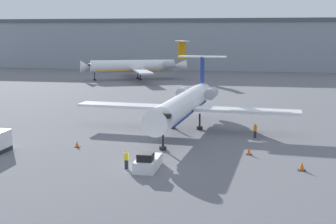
# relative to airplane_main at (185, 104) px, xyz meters

# --- Properties ---
(ground_plane) EXTENTS (600.00, 600.00, 0.00)m
(ground_plane) POSITION_rel_airplane_main_xyz_m (-0.93, -18.19, -3.51)
(ground_plane) COLOR slate
(terminal_building) EXTENTS (180.00, 16.80, 17.07)m
(terminal_building) POSITION_rel_airplane_main_xyz_m (-0.93, 101.81, 5.05)
(terminal_building) COLOR #8C939E
(terminal_building) RESTS_ON ground
(airplane_main) EXTENTS (29.60, 27.59, 9.10)m
(airplane_main) POSITION_rel_airplane_main_xyz_m (0.00, 0.00, 0.00)
(airplane_main) COLOR white
(airplane_main) RESTS_ON ground
(pushback_tug) EXTENTS (1.97, 4.29, 1.76)m
(pushback_tug) POSITION_rel_airplane_main_xyz_m (-0.68, -18.27, -2.87)
(pushback_tug) COLOR silver
(pushback_tug) RESTS_ON ground
(worker_near_tug) EXTENTS (0.40, 0.25, 1.81)m
(worker_near_tug) POSITION_rel_airplane_main_xyz_m (-2.65, -18.66, -2.56)
(worker_near_tug) COLOR #232838
(worker_near_tug) RESTS_ON ground
(worker_by_wing) EXTENTS (0.40, 0.25, 1.81)m
(worker_by_wing) POSITION_rel_airplane_main_xyz_m (9.14, -3.20, -2.56)
(worker_by_wing) COLOR #232838
(worker_by_wing) RESTS_ON ground
(traffic_cone_left) EXTENTS (0.59, 0.59, 0.71)m
(traffic_cone_left) POSITION_rel_airplane_main_xyz_m (-10.45, -11.50, -3.18)
(traffic_cone_left) COLOR black
(traffic_cone_left) RESTS_ON ground
(traffic_cone_right) EXTENTS (0.59, 0.59, 0.83)m
(traffic_cone_right) POSITION_rel_airplane_main_xyz_m (8.59, -11.15, -3.12)
(traffic_cone_right) COLOR black
(traffic_cone_right) RESTS_ON ground
(traffic_cone_mid) EXTENTS (0.71, 0.71, 0.80)m
(traffic_cone_mid) POSITION_rel_airplane_main_xyz_m (13.56, -15.99, -3.13)
(traffic_cone_mid) COLOR black
(traffic_cone_mid) RESTS_ON ground
(airplane_parked_far_left) EXTENTS (28.39, 29.83, 10.37)m
(airplane_parked_far_left) POSITION_rel_airplane_main_xyz_m (-22.91, 62.24, 0.16)
(airplane_parked_far_left) COLOR white
(airplane_parked_far_left) RESTS_ON ground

